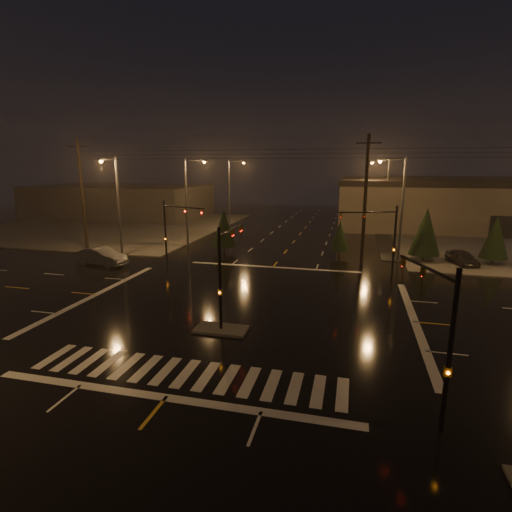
{
  "coord_description": "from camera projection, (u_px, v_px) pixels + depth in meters",
  "views": [
    {
      "loc": [
        7.06,
        -24.28,
        9.27
      ],
      "look_at": [
        0.5,
        2.38,
        3.0
      ],
      "focal_mm": 28.0,
      "sensor_mm": 36.0,
      "label": 1
    }
  ],
  "objects": [
    {
      "name": "streetlight_2",
      "position": [
        231.0,
        189.0,
        60.19
      ],
      "size": [
        2.77,
        0.32,
        10.0
      ],
      "color": "#38383A",
      "rests_on": "ground"
    },
    {
      "name": "commercial_block",
      "position": [
        121.0,
        201.0,
        73.98
      ],
      "size": [
        30.0,
        18.0,
        5.6
      ],
      "primitive_type": "cube",
      "color": "#443F3C",
      "rests_on": "ground"
    },
    {
      "name": "sidewalk_nw",
      "position": [
        108.0,
        226.0,
        62.07
      ],
      "size": [
        36.0,
        36.0,
        0.12
      ],
      "primitive_type": "cube",
      "color": "#4A4842",
      "rests_on": "ground"
    },
    {
      "name": "conifer_4",
      "position": [
        340.0,
        236.0,
        40.79
      ],
      "size": [
        1.94,
        1.94,
        3.74
      ],
      "color": "black",
      "rests_on": "ground"
    },
    {
      "name": "streetlight_3",
      "position": [
        399.0,
        202.0,
        37.94
      ],
      "size": [
        2.77,
        0.32,
        10.0
      ],
      "color": "#38383A",
      "rests_on": "ground"
    },
    {
      "name": "stop_bar_near",
      "position": [
        166.0,
        398.0,
        16.28
      ],
      "size": [
        16.0,
        0.5,
        0.01
      ],
      "primitive_type": "cube",
      "color": "beige",
      "rests_on": "ground"
    },
    {
      "name": "streetlight_1",
      "position": [
        189.0,
        197.0,
        45.05
      ],
      "size": [
        2.77,
        0.32,
        10.0
      ],
      "color": "#38383A",
      "rests_on": "ground"
    },
    {
      "name": "signal_mast_ne",
      "position": [
        383.0,
        232.0,
        33.23
      ],
      "size": [
        4.84,
        1.86,
        6.0
      ],
      "color": "black",
      "rests_on": "ground"
    },
    {
      "name": "conifer_0",
      "position": [
        426.0,
        231.0,
        38.7
      ],
      "size": [
        2.94,
        2.94,
        5.29
      ],
      "color": "black",
      "rests_on": "ground"
    },
    {
      "name": "utility_pole_1",
      "position": [
        365.0,
        200.0,
        36.72
      ],
      "size": [
        2.2,
        0.32,
        12.0
      ],
      "color": "black",
      "rests_on": "ground"
    },
    {
      "name": "car_crossing",
      "position": [
        102.0,
        256.0,
        37.72
      ],
      "size": [
        5.33,
        2.65,
        1.68
      ],
      "primitive_type": "imported",
      "rotation": [
        0.0,
        0.0,
        1.39
      ],
      "color": "#57595F",
      "rests_on": "ground"
    },
    {
      "name": "crosswalk",
      "position": [
        186.0,
        373.0,
        18.17
      ],
      "size": [
        15.0,
        2.6,
        0.01
      ],
      "primitive_type": "cube",
      "color": "beige",
      "rests_on": "ground"
    },
    {
      "name": "stop_bar_far",
      "position": [
        273.0,
        267.0,
        37.1
      ],
      "size": [
        16.0,
        0.5,
        0.01
      ],
      "primitive_type": "cube",
      "color": "beige",
      "rests_on": "ground"
    },
    {
      "name": "conifer_3",
      "position": [
        224.0,
        227.0,
        42.8
      ],
      "size": [
        2.61,
        2.61,
        4.78
      ],
      "color": "black",
      "rests_on": "ground"
    },
    {
      "name": "ground",
      "position": [
        240.0,
        307.0,
        26.69
      ],
      "size": [
        140.0,
        140.0,
        0.0
      ],
      "primitive_type": "plane",
      "color": "black",
      "rests_on": "ground"
    },
    {
      "name": "median_island",
      "position": [
        221.0,
        329.0,
        22.89
      ],
      "size": [
        3.0,
        1.6,
        0.15
      ],
      "primitive_type": "cube",
      "color": "#4A4842",
      "rests_on": "ground"
    },
    {
      "name": "car_parked",
      "position": [
        462.0,
        258.0,
        37.8
      ],
      "size": [
        2.66,
        4.45,
        1.42
      ],
      "primitive_type": "imported",
      "rotation": [
        0.0,
        0.0,
        0.25
      ],
      "color": "black",
      "rests_on": "ground"
    },
    {
      "name": "streetlight_5",
      "position": [
        116.0,
        201.0,
        39.72
      ],
      "size": [
        0.32,
        2.77,
        10.0
      ],
      "color": "#38383A",
      "rests_on": "ground"
    },
    {
      "name": "utility_pole_0",
      "position": [
        82.0,
        194.0,
        43.71
      ],
      "size": [
        2.2,
        0.32,
        12.0
      ],
      "color": "black",
      "rests_on": "ground"
    },
    {
      "name": "conifer_1",
      "position": [
        495.0,
        237.0,
        37.28
      ],
      "size": [
        2.52,
        2.52,
        4.64
      ],
      "color": "black",
      "rests_on": "ground"
    },
    {
      "name": "signal_mast_se",
      "position": [
        439.0,
        324.0,
        14.25
      ],
      "size": [
        1.55,
        3.87,
        6.0
      ],
      "color": "black",
      "rests_on": "ground"
    },
    {
      "name": "signal_mast_nw",
      "position": [
        173.0,
        224.0,
        37.65
      ],
      "size": [
        4.84,
        1.86,
        6.0
      ],
      "color": "black",
      "rests_on": "ground"
    },
    {
      "name": "signal_mast_median",
      "position": [
        225.0,
        263.0,
        22.95
      ],
      "size": [
        0.25,
        4.59,
        6.0
      ],
      "color": "black",
      "rests_on": "ground"
    },
    {
      "name": "streetlight_4",
      "position": [
        385.0,
        190.0,
        56.87
      ],
      "size": [
        2.77,
        0.32,
        10.0
      ],
      "color": "#38383A",
      "rests_on": "ground"
    }
  ]
}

